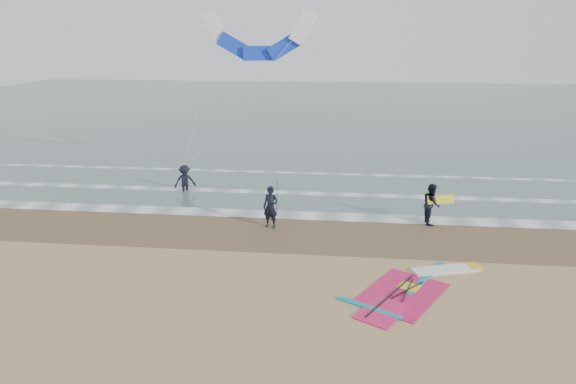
# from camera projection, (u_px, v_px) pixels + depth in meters

# --- Properties ---
(ground) EXTENTS (120.00, 120.00, 0.00)m
(ground) POSITION_uv_depth(u_px,v_px,m) (292.00, 296.00, 17.62)
(ground) COLOR tan
(ground) RESTS_ON ground
(sea_water) EXTENTS (120.00, 80.00, 0.02)m
(sea_water) POSITION_uv_depth(u_px,v_px,m) (332.00, 109.00, 63.28)
(sea_water) COLOR #47605E
(sea_water) RESTS_ON ground
(wet_sand_band) EXTENTS (120.00, 5.00, 0.01)m
(wet_sand_band) POSITION_uv_depth(u_px,v_px,m) (306.00, 232.00, 23.33)
(wet_sand_band) COLOR brown
(wet_sand_band) RESTS_ON ground
(foam_waterline) EXTENTS (120.00, 9.15, 0.02)m
(foam_waterline) POSITION_uv_depth(u_px,v_px,m) (312.00, 202.00, 27.54)
(foam_waterline) COLOR white
(foam_waterline) RESTS_ON ground
(windsurf_rig) EXTENTS (5.48, 5.19, 0.13)m
(windsurf_rig) POSITION_uv_depth(u_px,v_px,m) (416.00, 287.00, 18.15)
(windsurf_rig) COLOR white
(windsurf_rig) RESTS_ON ground
(person_standing) EXTENTS (0.83, 0.66, 1.98)m
(person_standing) POSITION_uv_depth(u_px,v_px,m) (271.00, 207.00, 23.67)
(person_standing) COLOR black
(person_standing) RESTS_ON ground
(person_walking) EXTENTS (0.81, 1.00, 1.95)m
(person_walking) POSITION_uv_depth(u_px,v_px,m) (431.00, 204.00, 24.20)
(person_walking) COLOR black
(person_walking) RESTS_ON ground
(person_wading) EXTENTS (1.42, 1.17, 1.91)m
(person_wading) POSITION_uv_depth(u_px,v_px,m) (185.00, 176.00, 29.22)
(person_wading) COLOR black
(person_wading) RESTS_ON ground
(held_pole) EXTENTS (0.17, 0.86, 1.82)m
(held_pole) POSITION_uv_depth(u_px,v_px,m) (277.00, 198.00, 23.51)
(held_pole) COLOR black
(held_pole) RESTS_ON ground
(carried_kiteboard) EXTENTS (1.30, 0.51, 0.39)m
(carried_kiteboard) POSITION_uv_depth(u_px,v_px,m) (441.00, 199.00, 23.98)
(carried_kiteboard) COLOR yellow
(carried_kiteboard) RESTS_ON ground
(surf_kite) EXTENTS (7.36, 2.43, 8.78)m
(surf_kite) POSITION_uv_depth(u_px,v_px,m) (259.00, 40.00, 28.71)
(surf_kite) COLOR white
(surf_kite) RESTS_ON ground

